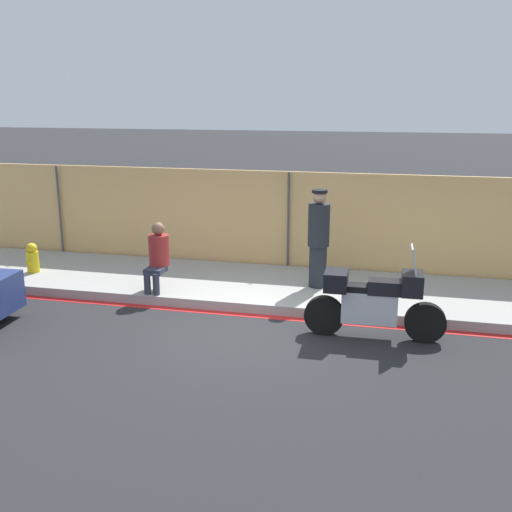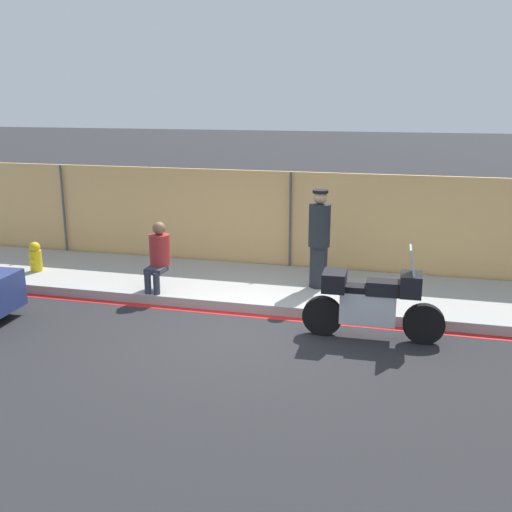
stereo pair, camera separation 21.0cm
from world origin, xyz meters
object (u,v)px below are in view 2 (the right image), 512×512
Objects in this scene: motorcycle at (372,301)px; person_seated_on_curb at (159,253)px; fire_hydrant at (36,257)px; officer_standing at (319,238)px.

motorcycle is 1.73× the size of person_seated_on_curb.
motorcycle is 3.56× the size of fire_hydrant.
officer_standing is (-1.13, 1.91, 0.52)m from motorcycle.
officer_standing is 5.94m from fire_hydrant.
fire_hydrant is (-7.02, 1.52, -0.14)m from motorcycle.
motorcycle is at bearing -14.81° from person_seated_on_curb.
officer_standing is at bearing 16.23° from person_seated_on_curb.
officer_standing is 1.47× the size of person_seated_on_curb.
officer_standing reaches higher than fire_hydrant.
person_seated_on_curb is 2.06× the size of fire_hydrant.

